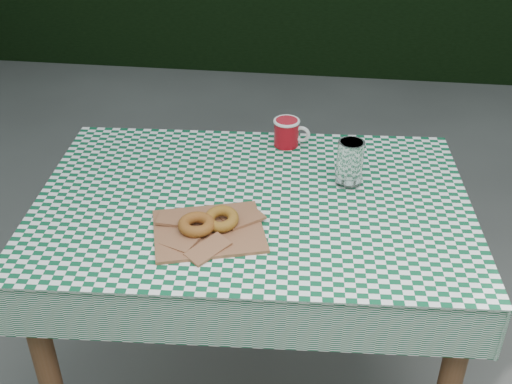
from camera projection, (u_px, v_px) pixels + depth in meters
table at (253, 304)px, 1.92m from camera, size 1.20×0.84×0.75m
tablecloth at (253, 200)px, 1.71m from camera, size 1.22×0.86×0.01m
paper_bag at (209, 230)px, 1.58m from camera, size 0.32×0.29×0.01m
bagel_front at (197, 225)px, 1.57m from camera, size 0.12×0.12×0.03m
bagel_back at (221, 219)px, 1.59m from camera, size 0.10×0.10×0.03m
coffee_mug at (286, 133)px, 1.95m from camera, size 0.17×0.17×0.09m
drinking_glass at (350, 163)px, 1.75m from camera, size 0.10×0.10×0.13m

